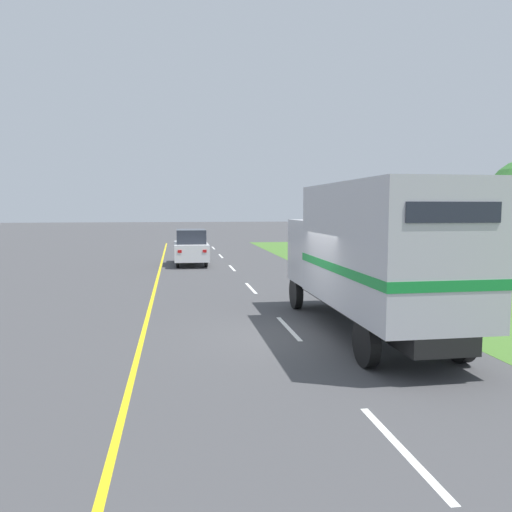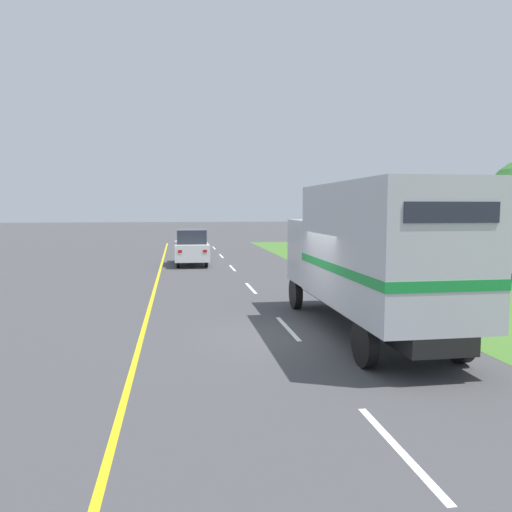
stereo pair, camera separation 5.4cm
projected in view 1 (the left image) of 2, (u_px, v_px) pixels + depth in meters
The scene contains 12 objects.
ground_plane at pixel (295, 335), 12.27m from camera, with size 200.00×200.00×0.00m, color #444447.
edge_line_yellow at pixel (155, 287), 19.66m from camera, with size 0.12×49.68×0.01m, color yellow.
centre_dash_nearest at pixel (401, 448), 6.49m from camera, with size 0.12×2.60×0.01m, color white.
centre_dash_near at pixel (288, 328), 12.98m from camera, with size 0.12×2.60×0.01m, color white.
centre_dash_mid_a at pixel (251, 288), 19.47m from camera, with size 0.12×2.60×0.01m, color white.
centre_dash_mid_b at pixel (232, 268), 25.95m from camera, with size 0.12×2.60×0.01m, color white.
centre_dash_far at pixel (221, 256), 32.44m from camera, with size 0.12×2.60×0.01m, color white.
centre_dash_farthest at pixel (213, 248), 38.93m from camera, with size 0.12×2.60×0.01m, color white.
horse_trailer_truck at pixel (371, 253), 12.06m from camera, with size 2.35×7.81×3.68m.
lead_car_white at pixel (191, 247), 27.37m from camera, with size 1.80×4.20×1.95m.
highway_sign at pixel (444, 239), 18.33m from camera, with size 1.80×0.09×3.14m.
roadside_tree_mid at pixel (407, 212), 30.58m from camera, with size 2.80×2.80×4.33m.
Camera 1 is at (-2.85, -11.73, 3.12)m, focal length 35.00 mm.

